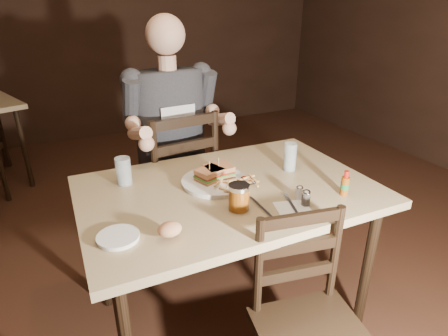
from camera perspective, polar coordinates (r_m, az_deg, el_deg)
name	(u,v)px	position (r m, az deg, el deg)	size (l,w,h in m)	color
room_shell	(210,50)	(1.37, -2.09, 17.50)	(7.00, 7.00, 7.00)	black
main_table	(229,201)	(1.76, 0.71, -5.11)	(1.35, 0.91, 0.77)	tan
chair_far	(174,184)	(2.39, -7.66, -2.46)	(0.46, 0.50, 0.99)	black
diner	(173,107)	(2.17, -7.85, 9.17)	(0.57, 0.45, 0.99)	#323337
dinner_plate	(215,182)	(1.76, -1.41, -2.22)	(0.30, 0.30, 0.02)	white
sandwich_left	(219,167)	(1.76, -0.82, 0.09)	(0.12, 0.10, 0.10)	tan
sandwich_right	(210,171)	(1.73, -2.22, -0.49)	(0.11, 0.10, 0.10)	tan
fries_pile	(240,184)	(1.68, 2.39, -2.50)	(0.24, 0.17, 0.04)	tan
ketchup_dollop	(245,178)	(1.77, 3.17, -1.51)	(0.04, 0.04, 0.01)	maroon
glass_left	(124,171)	(1.80, -15.06, -0.45)	(0.07, 0.07, 0.13)	silver
glass_right	(290,157)	(1.91, 10.03, 1.69)	(0.06, 0.06, 0.14)	silver
hot_sauce	(345,183)	(1.72, 17.98, -2.20)	(0.04, 0.04, 0.12)	brown
salt_shaker	(299,193)	(1.65, 11.41, -3.73)	(0.03, 0.03, 0.06)	white
pepper_shaker	(306,198)	(1.61, 12.38, -4.52)	(0.04, 0.04, 0.07)	#38332D
syrup_dispenser	(239,197)	(1.53, 2.27, -4.45)	(0.09, 0.09, 0.11)	brown
napkin	(293,208)	(1.58, 10.48, -6.09)	(0.14, 0.13, 0.00)	white
knife	(261,208)	(1.56, 5.70, -6.02)	(0.01, 0.21, 0.01)	silver
fork	(291,203)	(1.61, 10.16, -5.34)	(0.01, 0.18, 0.01)	silver
side_plate	(118,238)	(1.42, -15.80, -10.23)	(0.15, 0.15, 0.01)	white
bread_roll	(170,229)	(1.37, -8.28, -9.22)	(0.09, 0.07, 0.05)	tan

